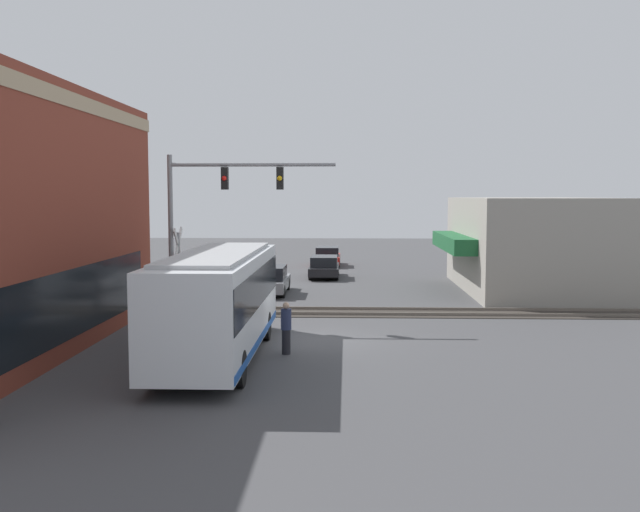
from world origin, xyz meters
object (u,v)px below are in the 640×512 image
Objects in this scene: crossing_signal at (178,264)px; parked_car_black at (324,267)px; parked_car_grey at (270,281)px; pedestrian_near_bus at (286,328)px; parked_car_red at (327,257)px; city_bus at (219,300)px.

crossing_signal is 16.15m from parked_car_black.
pedestrian_near_bus is (-14.10, -2.06, 0.18)m from parked_car_grey.
parked_car_red is (14.90, -2.60, -0.03)m from parked_car_grey.
city_bus is 7.70m from crossing_signal.
city_bus is at bearing 180.00° from parked_car_grey.
city_bus reaches higher than pedestrian_near_bus.
parked_car_grey is 15.13m from parked_car_red.
pedestrian_near_bus is at bearing -171.69° from parked_car_grey.
crossing_signal reaches higher than parked_car_grey.
parked_car_grey is at bearing -0.00° from city_bus.
crossing_signal is at bearing 22.56° from city_bus.
parked_car_red is (29.68, -2.60, -1.20)m from city_bus.
pedestrian_near_bus is at bearing 178.55° from parked_car_black.
crossing_signal is 23.31m from parked_car_red.
parked_car_black is at bearing -20.21° from crossing_signal.
crossing_signal reaches higher than pedestrian_near_bus.
city_bus is 29.82m from parked_car_red.
city_bus is 2.26× the size of parked_car_black.
city_bus is at bearing -157.44° from crossing_signal.
parked_car_red is at bearing -9.90° from parked_car_grey.
city_bus is 2.34× the size of parked_car_red.
parked_car_black is (7.39, -2.60, -0.05)m from parked_car_grey.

